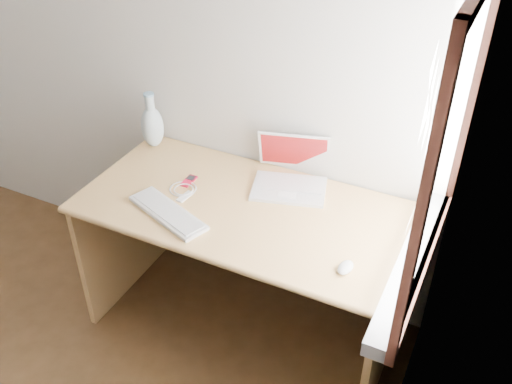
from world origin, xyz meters
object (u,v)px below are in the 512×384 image
at_px(laptop, 293,176).
at_px(external_keyboard, 168,213).
at_px(desk, 252,233).
at_px(vase, 152,125).

height_order(laptop, external_keyboard, laptop).
xyz_separation_m(desk, laptop, (0.14, 0.15, 0.27)).
height_order(desk, laptop, laptop).
distance_m(laptop, external_keyboard, 0.59).
distance_m(desk, laptop, 0.34).
relative_size(desk, laptop, 3.78).
relative_size(desk, external_keyboard, 3.36).
bearing_deg(external_keyboard, vase, 150.17).
height_order(desk, external_keyboard, external_keyboard).
xyz_separation_m(desk, external_keyboard, (-0.26, -0.29, 0.23)).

